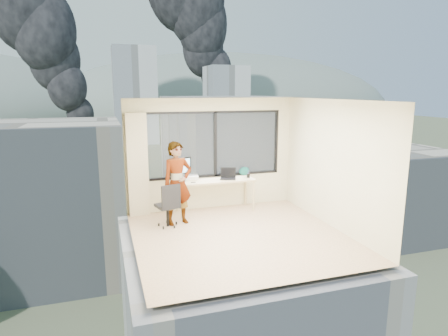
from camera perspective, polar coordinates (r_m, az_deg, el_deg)
name	(u,v)px	position (r m, az deg, el deg)	size (l,w,h in m)	color
floor	(240,236)	(7.53, 2.34, -10.07)	(4.00, 4.00, 0.01)	#D9B48D
ceiling	(241,100)	(7.01, 2.52, 10.11)	(4.00, 4.00, 0.01)	white
wall_front	(290,199)	(5.38, 9.76, -4.53)	(4.00, 0.01, 2.60)	beige
wall_left	(131,178)	(6.75, -13.74, -1.40)	(0.01, 4.00, 2.60)	beige
wall_right	(333,164)	(8.05, 15.92, 0.55)	(0.01, 4.00, 2.60)	beige
window_wall	(213,144)	(9.01, -1.63, 3.57)	(3.30, 0.16, 1.55)	black
curtain	(138,165)	(8.64, -12.75, 0.42)	(0.45, 0.14, 2.30)	beige
desk	(215,195)	(8.91, -1.29, -4.08)	(1.80, 0.60, 0.75)	beige
chair	(167,204)	(7.97, -8.45, -5.39)	(0.48, 0.48, 0.94)	black
person	(178,183)	(8.00, -6.95, -2.29)	(0.64, 0.42, 1.75)	#2D2D33
monitor	(180,170)	(8.63, -6.52, -0.24)	(0.55, 0.12, 0.55)	black
game_console	(191,177)	(8.91, -5.01, -1.35)	(0.34, 0.29, 0.08)	white
laptop	(228,174)	(8.84, 0.60, -0.93)	(0.35, 0.38, 0.23)	black
cellphone	(193,182)	(8.56, -4.62, -2.12)	(0.11, 0.05, 0.01)	black
pen_cup	(248,176)	(9.02, 3.65, -1.14)	(0.07, 0.07, 0.09)	black
handbag	(244,171)	(9.25, 3.06, -0.47)	(0.26, 0.13, 0.20)	#0C483B
exterior_ground	(111,144)	(127.71, -16.44, 3.52)	(400.00, 400.00, 0.04)	#515B3D
near_bldg_a	(30,202)	(38.43, -26.95, -4.48)	(16.00, 12.00, 14.00)	beige
near_bldg_b	(226,162)	(47.66, 0.27, 0.93)	(14.00, 13.00, 16.00)	beige
near_bldg_c	(400,194)	(48.83, 24.75, -3.50)	(12.00, 10.00, 10.00)	beige
far_tower_b	(135,96)	(127.02, -13.16, 10.44)	(13.00, 13.00, 30.00)	silver
far_tower_c	(226,100)	(154.10, 0.29, 10.14)	(15.00, 15.00, 26.00)	silver
hill_b	(222,109)	(342.67, -0.23, 8.73)	(300.00, 220.00, 96.00)	slate
tree_b	(205,265)	(28.21, -2.81, -14.27)	(7.60, 7.60, 9.00)	#194617
tree_c	(290,176)	(53.89, 9.77, -1.25)	(8.40, 8.40, 10.00)	#194617
smoke_plume_b	(227,37)	(187.25, 0.39, 18.97)	(30.00, 18.00, 70.00)	black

